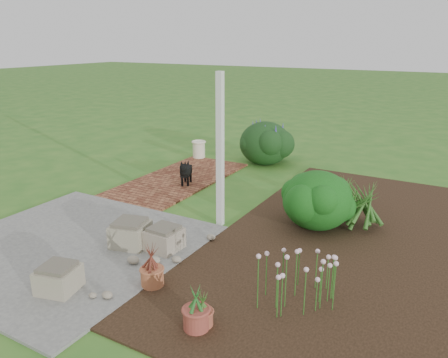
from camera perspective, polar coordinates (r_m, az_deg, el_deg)
The scene contains 18 objects.
ground at distance 7.40m, azimuth -2.90°, elevation -5.76°, with size 80.00×80.00×0.00m, color #2E6921.
concrete_patio at distance 6.96m, azimuth -19.72°, elevation -8.25°, with size 3.50×3.50×0.04m, color #62625F.
brick_path at distance 9.64m, azimuth -5.85°, elevation 0.00°, with size 1.60×3.50×0.04m, color brown.
garden_bed at distance 6.96m, azimuth 17.28°, elevation -8.05°, with size 4.00×7.00×0.03m, color black.
veranda_post at distance 6.92m, azimuth -0.51°, elevation 3.55°, with size 0.10×0.10×2.50m, color white.
stone_trough_near at distance 5.77m, azimuth -20.78°, elevation -12.14°, with size 0.44×0.44×0.29m, color gray.
stone_trough_mid at distance 6.44m, azimuth -7.80°, elevation -7.81°, with size 0.45×0.45×0.30m, color gray.
stone_trough_far at distance 6.64m, azimuth -12.11°, elevation -7.07°, with size 0.50×0.50×0.33m, color gray.
black_dog at distance 9.10m, azimuth -5.03°, elevation 1.07°, with size 0.33×0.56×0.51m.
cream_ceramic_urn at distance 11.25m, azimuth -3.31°, elevation 3.87°, with size 0.31×0.31×0.42m, color #F1E7C7.
evergreen_shrub at distance 7.18m, azimuth 12.12°, elevation -2.52°, with size 1.13×1.13×0.96m, color #0B380B.
agapanthus_clump_back at distance 7.34m, azimuth 17.48°, elevation -2.68°, with size 1.02×1.02×0.92m, color #18390D, non-canonical shape.
agapanthus_clump_front at distance 8.29m, azimuth 15.09°, elevation -0.95°, with size 0.78×0.78×0.69m, color #1C4314, non-canonical shape.
pink_flower_patch at distance 5.18m, azimuth 10.60°, elevation -12.64°, with size 1.03×1.03×0.66m, color #113D0F, non-canonical shape.
terracotta_pot_bronze at distance 5.62m, azimuth -9.35°, elevation -12.48°, with size 0.28×0.28×0.23m, color #A95D39.
terracotta_pot_small_left at distance 4.89m, azimuth -2.75°, elevation -17.64°, with size 0.21×0.21×0.18m, color #A04E36.
terracotta_pot_small_right at distance 4.84m, azimuth -3.64°, elevation -17.72°, with size 0.28×0.28×0.23m, color #974033.
purple_flowering_bush at distance 10.81m, azimuth 5.40°, elevation 4.82°, with size 1.26×1.26×1.07m, color black.
Camera 1 is at (3.68, -5.70, 2.96)m, focal length 35.00 mm.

